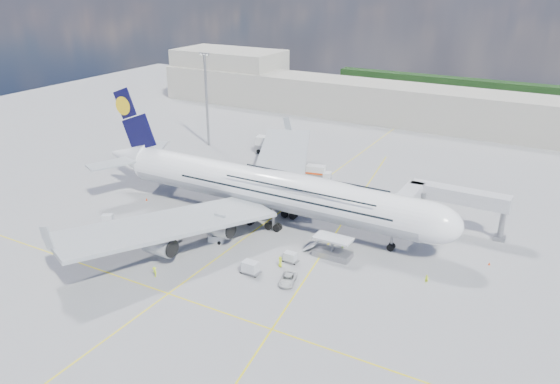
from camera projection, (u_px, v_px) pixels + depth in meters
The scene contains 32 objects.
ground at pixel (240, 241), 99.09m from camera, with size 300.00×300.00×0.00m, color gray.
taxi_line_main at pixel (240, 241), 99.09m from camera, with size 0.25×220.00×0.01m, color yellow.
taxi_line_cross at pixel (168, 294), 82.93m from camera, with size 120.00×0.25×0.01m, color yellow.
taxi_line_diag at pixel (333, 236), 100.81m from camera, with size 0.25×100.00×0.01m, color yellow.
airliner at pixel (269, 188), 104.46m from camera, with size 77.26×79.15×23.71m.
jet_bridge at pixel (438, 198), 99.90m from camera, with size 18.80×12.10×8.50m.
cargo_loader at pixel (332, 250), 93.33m from camera, with size 8.53×3.20×3.67m.
light_mast at pixel (207, 99), 148.61m from camera, with size 3.00×0.70×25.50m.
terminal at pixel (403, 105), 173.56m from camera, with size 180.00×16.00×12.00m, color #B2AD9E.
hangar at pixel (230, 74), 208.23m from camera, with size 40.00×22.00×18.00m, color #B2AD9E.
tree_line at pixel (552, 98), 192.52m from camera, with size 160.00×6.00×8.00m, color #193814.
dolly_row_a at pixel (156, 219), 105.18m from camera, with size 3.42×2.44×1.95m.
dolly_row_b at pixel (153, 238), 99.50m from camera, with size 3.38×2.01×0.48m.
dolly_row_c at pixel (174, 238), 99.32m from camera, with size 3.04×2.00×0.41m.
dolly_back at pixel (108, 218), 105.94m from camera, with size 3.09×2.63×1.73m.
dolly_nose_far at pixel (250, 267), 88.00m from camera, with size 3.45×1.91×2.15m.
dolly_nose_near at pixel (290, 257), 91.63m from camera, with size 2.77×1.49×1.75m.
baggage_tug at pixel (216, 238), 98.36m from camera, with size 3.03×2.01×1.74m.
catering_truck_inner at pixel (318, 174), 126.92m from camera, with size 6.38×3.33×3.62m.
catering_truck_outer at pixel (269, 146), 145.81m from camera, with size 7.83×3.66×4.52m.
service_van at pixel (288, 279), 85.56m from camera, with size 2.15×4.67×1.30m, color silver.
crew_nose at pixel (427, 279), 85.39m from camera, with size 0.55×0.36×1.50m, color #C1DA17.
crew_loader at pixel (343, 245), 95.89m from camera, with size 0.75×0.59×1.55m, color #A2E918.
crew_wing at pixel (173, 217), 106.91m from camera, with size 0.96×0.40×1.64m, color #E6FE1A.
crew_van at pixel (280, 262), 90.19m from camera, with size 0.90×0.59×1.84m, color #CDE618.
crew_tug at pixel (155, 272), 87.21m from camera, with size 1.13×0.65×1.75m, color #DFFF1A.
cone_nose at pixel (489, 264), 90.92m from camera, with size 0.42×0.42×0.53m.
cone_wing_left_inner at pixel (267, 179), 127.62m from camera, with size 0.43×0.43×0.55m.
cone_wing_left_outer at pixel (291, 177), 129.26m from camera, with size 0.41×0.41×0.52m.
cone_wing_right_inner at pixel (217, 223), 105.25m from camera, with size 0.50×0.50×0.63m.
cone_wing_right_outer at pixel (141, 237), 99.86m from camera, with size 0.41×0.41×0.53m.
cone_tail at pixel (147, 199), 116.46m from camera, with size 0.44×0.44×0.57m.
Camera 1 is at (49.59, -73.58, 45.57)m, focal length 35.00 mm.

